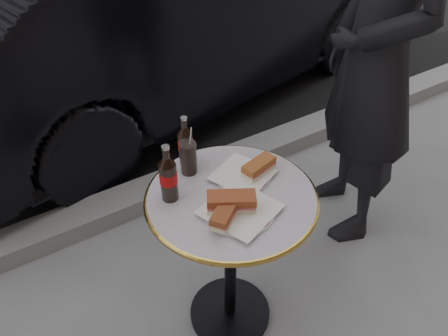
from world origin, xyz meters
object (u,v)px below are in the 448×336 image
cola_bottle_left (168,173)px  cola_bottle_right (185,141)px  plate_left (240,211)px  parked_car (183,8)px  plate_right (243,176)px  bistro_table (231,262)px  pedestrian (377,59)px  cola_glass (188,158)px

cola_bottle_left → cola_bottle_right: size_ratio=1.09×
plate_left → parked_car: bearing=66.8°
plate_right → plate_left: bearing=-127.1°
bistro_table → parked_car: (0.86, 1.98, 0.32)m
plate_right → cola_bottle_left: (-0.28, 0.04, 0.11)m
cola_bottle_right → pedestrian: (0.94, -0.05, 0.11)m
plate_right → cola_glass: 0.21m
plate_left → cola_glass: cola_glass is taller
plate_left → cola_bottle_right: cola_bottle_right is taller
cola_glass → parked_car: bearing=62.6°
cola_glass → plate_right: bearing=-41.7°
bistro_table → plate_right: plate_right is taller
bistro_table → parked_car: bearing=66.4°
bistro_table → plate_left: 0.38m
cola_bottle_right → parked_car: 1.96m
cola_glass → cola_bottle_left: bearing=-143.8°
plate_right → cola_glass: (-0.15, 0.14, 0.06)m
cola_bottle_right → cola_glass: bearing=-109.5°
plate_left → cola_bottle_right: size_ratio=1.14×
bistro_table → plate_right: bearing=34.0°
parked_car → plate_right: bearing=145.8°
plate_right → bistro_table: bearing=-146.0°
plate_right → cola_glass: cola_glass is taller
plate_right → parked_car: size_ratio=0.05×
parked_car → pedestrian: size_ratio=2.20×
plate_right → pedestrian: (0.81, 0.14, 0.21)m
cola_bottle_right → plate_left: bearing=-86.8°
cola_bottle_left → cola_glass: cola_bottle_left is taller
bistro_table → cola_bottle_right: bearing=99.9°
bistro_table → plate_right: (0.09, 0.06, 0.37)m
plate_left → cola_bottle_left: size_ratio=1.05×
bistro_table → plate_left: plate_left is taller
plate_right → pedestrian: 0.85m
cola_bottle_left → cola_bottle_right: cola_bottle_left is taller
cola_bottle_right → plate_right: bearing=-55.4°
bistro_table → pedestrian: 1.09m
cola_bottle_left → plate_right: bearing=-8.8°
cola_bottle_left → cola_glass: 0.16m
plate_right → cola_glass: bearing=138.3°
pedestrian → cola_bottle_left: bearing=-61.6°
pedestrian → plate_right: bearing=-56.8°
plate_right → parked_car: (0.77, 1.92, -0.05)m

